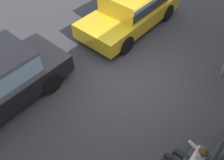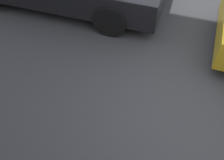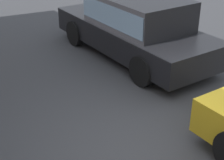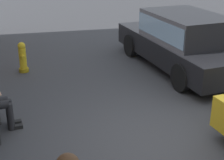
# 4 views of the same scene
# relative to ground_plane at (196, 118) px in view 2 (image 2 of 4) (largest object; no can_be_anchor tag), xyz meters

# --- Properties ---
(ground_plane) EXTENTS (60.00, 60.00, 0.00)m
(ground_plane) POSITION_rel_ground_plane_xyz_m (0.00, 0.00, 0.00)
(ground_plane) COLOR #38383A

